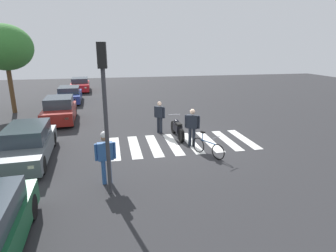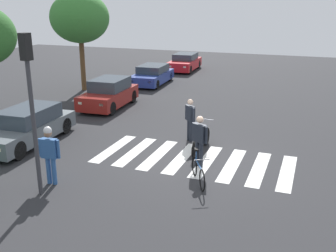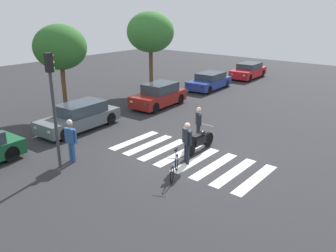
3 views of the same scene
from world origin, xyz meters
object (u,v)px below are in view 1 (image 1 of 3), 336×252
(car_maroon_wagon, at_px, (60,110))
(officer_by_motorcycle, at_px, (160,115))
(police_motorcycle, at_px, (177,129))
(car_blue_hatchback, at_px, (69,95))
(car_red_convertible, at_px, (80,85))
(car_grey_coupe, at_px, (28,144))
(officer_on_foot, at_px, (192,125))
(traffic_light_pole, at_px, (105,97))
(pedestrian_bystander, at_px, (105,154))
(leaning_bicycle, at_px, (208,147))

(car_maroon_wagon, bearing_deg, officer_by_motorcycle, -122.59)
(officer_by_motorcycle, bearing_deg, police_motorcycle, -142.17)
(car_blue_hatchback, bearing_deg, car_red_convertible, -3.00)
(car_grey_coupe, bearing_deg, officer_on_foot, -89.02)
(car_grey_coupe, relative_size, car_blue_hatchback, 1.07)
(car_blue_hatchback, height_order, traffic_light_pole, traffic_light_pole)
(officer_by_motorcycle, height_order, car_red_convertible, officer_by_motorcycle)
(police_motorcycle, relative_size, car_maroon_wagon, 0.53)
(police_motorcycle, relative_size, officer_by_motorcycle, 1.26)
(car_maroon_wagon, height_order, car_blue_hatchback, car_maroon_wagon)
(car_red_convertible, bearing_deg, officer_by_motorcycle, -161.01)
(officer_on_foot, relative_size, traffic_light_pole, 0.39)
(pedestrian_bystander, relative_size, car_blue_hatchback, 0.43)
(leaning_bicycle, relative_size, car_maroon_wagon, 0.38)
(leaning_bicycle, xyz_separation_m, car_maroon_wagon, (7.10, 6.92, 0.33))
(police_motorcycle, height_order, car_red_convertible, car_red_convertible)
(officer_on_foot, height_order, car_maroon_wagon, officer_on_foot)
(officer_by_motorcycle, height_order, pedestrian_bystander, pedestrian_bystander)
(car_red_convertible, bearing_deg, car_blue_hatchback, 177.00)
(officer_on_foot, distance_m, traffic_light_pole, 5.47)
(police_motorcycle, relative_size, officer_on_foot, 1.22)
(police_motorcycle, bearing_deg, car_grey_coupe, 103.13)
(officer_on_foot, bearing_deg, car_red_convertible, 19.72)
(car_red_convertible, bearing_deg, car_maroon_wagon, 179.63)
(pedestrian_bystander, distance_m, car_maroon_wagon, 9.18)
(leaning_bicycle, height_order, pedestrian_bystander, pedestrian_bystander)
(car_grey_coupe, xyz_separation_m, car_maroon_wagon, (6.00, -0.29, 0.04))
(officer_by_motorcycle, xyz_separation_m, car_grey_coupe, (-2.47, 5.81, -0.30))
(car_grey_coupe, bearing_deg, pedestrian_bystander, -131.50)
(officer_on_foot, height_order, car_red_convertible, officer_on_foot)
(officer_by_motorcycle, height_order, traffic_light_pole, traffic_light_pole)
(officer_on_foot, relative_size, car_maroon_wagon, 0.43)
(car_red_convertible, height_order, traffic_light_pole, traffic_light_pole)
(officer_on_foot, height_order, car_grey_coupe, officer_on_foot)
(car_maroon_wagon, bearing_deg, police_motorcycle, -125.57)
(car_blue_hatchback, bearing_deg, traffic_light_pole, -168.71)
(car_grey_coupe, distance_m, car_maroon_wagon, 6.00)
(traffic_light_pole, bearing_deg, pedestrian_bystander, 8.69)
(police_motorcycle, height_order, traffic_light_pole, traffic_light_pole)
(pedestrian_bystander, xyz_separation_m, car_red_convertible, (21.02, 2.73, -0.41))
(car_maroon_wagon, relative_size, car_blue_hatchback, 0.95)
(leaning_bicycle, height_order, car_blue_hatchback, car_blue_hatchback)
(car_grey_coupe, height_order, car_blue_hatchback, car_grey_coupe)
(officer_by_motorcycle, distance_m, pedestrian_bystander, 5.87)
(police_motorcycle, bearing_deg, car_blue_hatchback, 30.99)
(officer_on_foot, bearing_deg, car_blue_hatchback, 29.20)
(car_maroon_wagon, bearing_deg, pedestrian_bystander, -162.19)
(car_maroon_wagon, height_order, traffic_light_pole, traffic_light_pole)
(leaning_bicycle, height_order, car_maroon_wagon, car_maroon_wagon)
(car_blue_hatchback, bearing_deg, pedestrian_bystander, -168.59)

